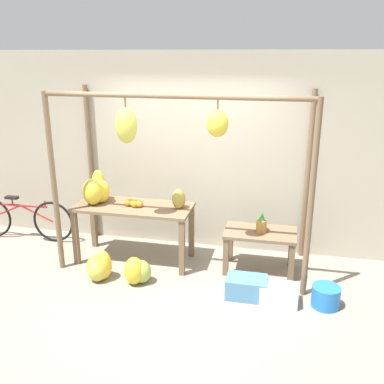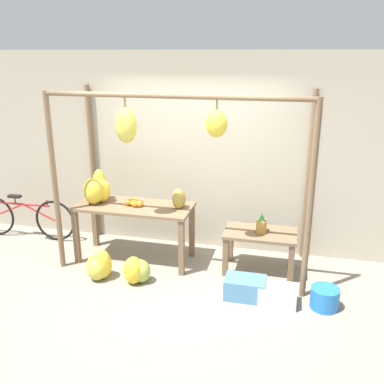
% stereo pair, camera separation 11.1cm
% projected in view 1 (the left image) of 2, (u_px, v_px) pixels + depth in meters
% --- Properties ---
extents(ground_plane, '(20.00, 20.00, 0.00)m').
position_uv_depth(ground_plane, '(168.00, 294.00, 5.14)').
color(ground_plane, gray).
extents(shop_wall_back, '(8.00, 0.08, 2.80)m').
position_uv_depth(shop_wall_back, '(195.00, 153.00, 6.10)').
color(shop_wall_back, '#B2A893').
rests_on(shop_wall_back, ground_plane).
extents(stall_awning, '(3.23, 1.22, 2.33)m').
position_uv_depth(stall_awning, '(174.00, 150.00, 5.19)').
color(stall_awning, brown).
rests_on(stall_awning, ground_plane).
extents(display_table_main, '(1.58, 0.67, 0.80)m').
position_uv_depth(display_table_main, '(134.00, 214.00, 5.79)').
color(display_table_main, brown).
rests_on(display_table_main, ground_plane).
extents(display_table_side, '(0.92, 0.55, 0.56)m').
position_uv_depth(display_table_side, '(260.00, 239.00, 5.57)').
color(display_table_side, brown).
rests_on(display_table_side, ground_plane).
extents(banana_pile_on_table, '(0.41, 0.51, 0.44)m').
position_uv_depth(banana_pile_on_table, '(97.00, 190.00, 5.81)').
color(banana_pile_on_table, yellow).
rests_on(banana_pile_on_table, display_table_main).
extents(orange_pile, '(0.26, 0.22, 0.09)m').
position_uv_depth(orange_pile, '(134.00, 203.00, 5.72)').
color(orange_pile, orange).
rests_on(orange_pile, display_table_main).
extents(pineapple_cluster, '(0.14, 0.20, 0.27)m').
position_uv_depth(pineapple_cluster, '(261.00, 224.00, 5.49)').
color(pineapple_cluster, olive).
rests_on(pineapple_cluster, display_table_side).
extents(banana_pile_ground_left, '(0.43, 0.42, 0.39)m').
position_uv_depth(banana_pile_ground_left, '(99.00, 267.00, 5.44)').
color(banana_pile_ground_left, gold).
rests_on(banana_pile_ground_left, ground_plane).
extents(banana_pile_ground_right, '(0.40, 0.39, 0.35)m').
position_uv_depth(banana_pile_ground_right, '(136.00, 271.00, 5.35)').
color(banana_pile_ground_right, '#9EB247').
rests_on(banana_pile_ground_right, ground_plane).
extents(fruit_crate_white, '(0.48, 0.31, 0.25)m').
position_uv_depth(fruit_crate_white, '(246.00, 287.00, 5.05)').
color(fruit_crate_white, '#4C84B2').
rests_on(fruit_crate_white, ground_plane).
extents(blue_bucket, '(0.32, 0.32, 0.25)m').
position_uv_depth(blue_bucket, '(326.00, 296.00, 4.86)').
color(blue_bucket, blue).
rests_on(blue_bucket, ground_plane).
extents(parked_bicycle, '(1.67, 0.09, 0.69)m').
position_uv_depth(parked_bicycle, '(22.00, 218.00, 6.55)').
color(parked_bicycle, black).
rests_on(parked_bicycle, ground_plane).
extents(papaya_pile, '(0.22, 0.24, 0.27)m').
position_uv_depth(papaya_pile, '(179.00, 199.00, 5.62)').
color(papaya_pile, '#B2993D').
rests_on(papaya_pile, display_table_main).
extents(fruit_crate_purple, '(0.43, 0.28, 0.22)m').
position_uv_depth(fruit_crate_purple, '(279.00, 294.00, 4.93)').
color(fruit_crate_purple, silver).
rests_on(fruit_crate_purple, ground_plane).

